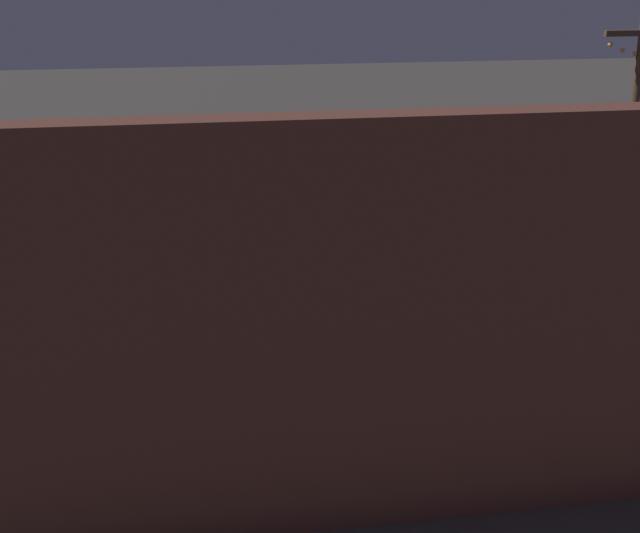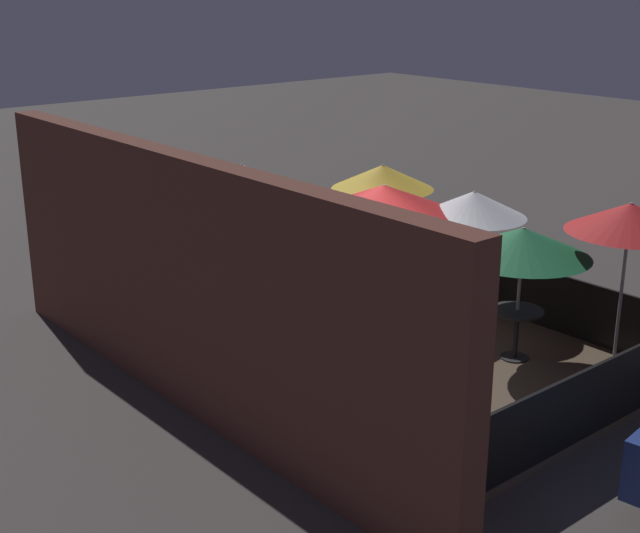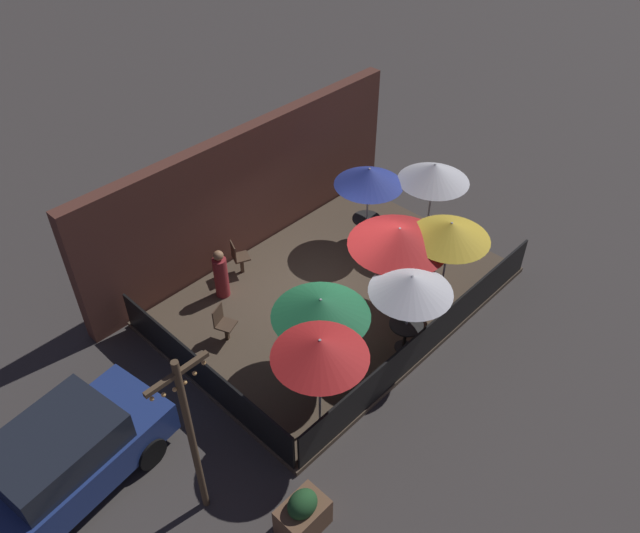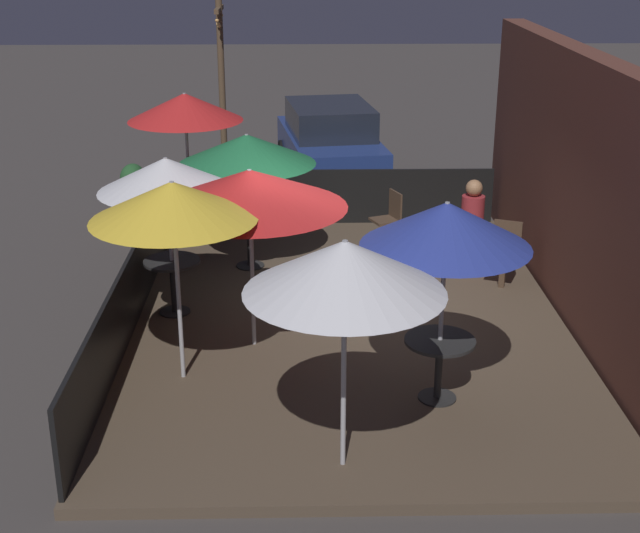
% 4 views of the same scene
% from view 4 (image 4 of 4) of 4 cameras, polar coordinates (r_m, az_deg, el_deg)
% --- Properties ---
extents(ground_plane, '(60.00, 60.00, 0.00)m').
position_cam_4_polar(ground_plane, '(11.86, 1.74, -3.82)').
color(ground_plane, '#423D3A').
extents(patio_deck, '(8.17, 5.65, 0.12)m').
position_cam_4_polar(patio_deck, '(11.83, 1.75, -3.56)').
color(patio_deck, brown).
rests_on(patio_deck, ground_plane).
extents(building_wall, '(9.77, 0.36, 3.49)m').
position_cam_4_polar(building_wall, '(11.80, 16.86, 4.19)').
color(building_wall, brown).
rests_on(building_wall, ground_plane).
extents(fence_front, '(7.97, 0.05, 0.95)m').
position_cam_4_polar(fence_front, '(11.81, -11.82, -1.25)').
color(fence_front, black).
rests_on(fence_front, patio_deck).
extents(fence_side_left, '(0.05, 5.45, 0.95)m').
position_cam_4_polar(fence_side_left, '(15.43, 1.01, 4.51)').
color(fence_side_left, black).
rests_on(fence_side_left, patio_deck).
extents(patio_umbrella_0, '(2.02, 2.02, 2.04)m').
position_cam_4_polar(patio_umbrella_0, '(13.07, -4.71, 7.49)').
color(patio_umbrella_0, '#B2B2B7').
rests_on(patio_umbrella_0, patio_deck).
extents(patio_umbrella_1, '(1.77, 1.77, 2.13)m').
position_cam_4_polar(patio_umbrella_1, '(11.49, -9.81, 5.81)').
color(patio_umbrella_1, '#B2B2B7').
rests_on(patio_umbrella_1, patio_deck).
extents(patio_umbrella_2, '(1.78, 1.78, 2.25)m').
position_cam_4_polar(patio_umbrella_2, '(9.16, 8.08, 2.66)').
color(patio_umbrella_2, '#B2B2B7').
rests_on(patio_umbrella_2, patio_deck).
extents(patio_umbrella_3, '(1.82, 1.82, 2.32)m').
position_cam_4_polar(patio_umbrella_3, '(9.65, -9.41, 4.14)').
color(patio_umbrella_3, '#B2B2B7').
rests_on(patio_umbrella_3, patio_deck).
extents(patio_umbrella_4, '(1.79, 1.79, 2.45)m').
position_cam_4_polar(patio_umbrella_4, '(14.11, -8.64, 10.05)').
color(patio_umbrella_4, '#B2B2B7').
rests_on(patio_umbrella_4, patio_deck).
extents(patio_umbrella_5, '(2.30, 2.30, 2.22)m').
position_cam_4_polar(patio_umbrella_5, '(10.41, -4.52, 4.99)').
color(patio_umbrella_5, '#B2B2B7').
rests_on(patio_umbrella_5, patio_deck).
extents(patio_umbrella_6, '(1.84, 1.84, 2.28)m').
position_cam_4_polar(patio_umbrella_6, '(7.86, 1.60, -0.03)').
color(patio_umbrella_6, '#B2B2B7').
rests_on(patio_umbrella_6, patio_deck).
extents(dining_table_0, '(0.78, 0.78, 0.78)m').
position_cam_4_polar(dining_table_0, '(13.40, -4.55, 2.45)').
color(dining_table_0, black).
rests_on(dining_table_0, patio_deck).
extents(dining_table_1, '(0.75, 0.75, 0.75)m').
position_cam_4_polar(dining_table_1, '(11.89, -9.42, -0.34)').
color(dining_table_1, black).
rests_on(dining_table_1, patio_deck).
extents(dining_table_2, '(0.77, 0.77, 0.72)m').
position_cam_4_polar(dining_table_2, '(9.71, 7.65, -5.47)').
color(dining_table_2, black).
rests_on(dining_table_2, patio_deck).
extents(patio_chair_0, '(0.52, 0.52, 0.90)m').
position_cam_4_polar(patio_chair_0, '(14.31, 4.42, 3.16)').
color(patio_chair_0, '#4C3828').
rests_on(patio_chair_0, patio_deck).
extents(patio_chair_1, '(0.53, 0.53, 0.94)m').
position_cam_4_polar(patio_chair_1, '(12.93, 11.75, 0.95)').
color(patio_chair_1, '#4C3828').
rests_on(patio_chair_1, patio_deck).
extents(patron_0, '(0.47, 0.47, 1.35)m').
position_cam_4_polar(patron_0, '(13.58, 9.68, 2.53)').
color(patron_0, maroon).
rests_on(patron_0, patio_deck).
extents(planter_box, '(0.86, 0.60, 1.02)m').
position_cam_4_polar(planter_box, '(16.35, -11.80, 4.50)').
color(planter_box, brown).
rests_on(planter_box, ground_plane).
extents(light_post, '(1.10, 0.12, 3.84)m').
position_cam_4_polar(light_post, '(16.63, -6.29, 11.10)').
color(light_post, brown).
rests_on(light_post, ground_plane).
extents(parked_car_0, '(4.11, 2.22, 1.62)m').
position_cam_4_polar(parked_car_0, '(18.30, 0.63, 7.95)').
color(parked_car_0, navy).
rests_on(parked_car_0, ground_plane).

